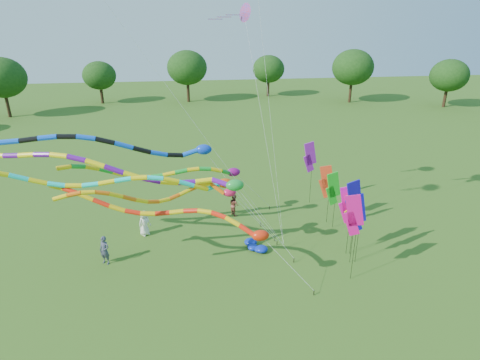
{
  "coord_description": "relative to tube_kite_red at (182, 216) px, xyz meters",
  "views": [
    {
      "loc": [
        -3.35,
        -17.86,
        13.94
      ],
      "look_at": [
        -0.3,
        4.4,
        4.8
      ],
      "focal_mm": 30.0,
      "sensor_mm": 36.0,
      "label": 1
    }
  ],
  "objects": [
    {
      "name": "banner_pole_red",
      "position": [
        10.07,
        5.67,
        -0.88
      ],
      "size": [
        1.13,
        0.44,
        4.43
      ],
      "rotation": [
        0.0,
        0.0,
        -0.32
      ],
      "color": "black",
      "rests_on": "ground"
    },
    {
      "name": "ground",
      "position": [
        3.82,
        -1.53,
        -4.05
      ],
      "size": [
        160.0,
        160.0,
        0.0
      ],
      "primitive_type": "plane",
      "color": "#2E5A18",
      "rests_on": "ground"
    },
    {
      "name": "tube_kite_red",
      "position": [
        0.0,
        0.0,
        0.0
      ],
      "size": [
        13.62,
        4.13,
        6.19
      ],
      "rotation": [
        0.0,
        0.0,
        -0.33
      ],
      "color": "black",
      "rests_on": "ground"
    },
    {
      "name": "banner_pole_magenta_a",
      "position": [
        9.15,
        -1.14,
        -0.02
      ],
      "size": [
        1.13,
        0.43,
        5.3
      ],
      "rotation": [
        0.0,
        0.0,
        -0.31
      ],
      "color": "black",
      "rests_on": "ground"
    },
    {
      "name": "banner_pole_violet",
      "position": [
        9.8,
        8.94,
        -0.15
      ],
      "size": [
        1.16,
        0.29,
        5.17
      ],
      "rotation": [
        0.0,
        0.0,
        0.18
      ],
      "color": "black",
      "rests_on": "ground"
    },
    {
      "name": "person_c",
      "position": [
        3.74,
        7.71,
        -3.23
      ],
      "size": [
        0.89,
        0.98,
        1.65
      ],
      "primitive_type": "imported",
      "rotation": [
        0.0,
        0.0,
        1.98
      ],
      "color": "brown",
      "rests_on": "ground"
    },
    {
      "name": "person_b",
      "position": [
        -4.8,
        2.29,
        -3.14
      ],
      "size": [
        0.8,
        0.71,
        1.83
      ],
      "primitive_type": "imported",
      "rotation": [
        0.0,
        0.0,
        -0.5
      ],
      "color": "#3A3D51",
      "rests_on": "ground"
    },
    {
      "name": "tube_kite_cyan",
      "position": [
        -1.9,
        1.82,
        1.34
      ],
      "size": [
        15.14,
        2.81,
        7.46
      ],
      "rotation": [
        0.0,
        0.0,
        0.2
      ],
      "color": "black",
      "rests_on": "ground"
    },
    {
      "name": "banner_pole_orange",
      "position": [
        10.11,
        1.22,
        -0.98
      ],
      "size": [
        1.13,
        0.43,
        4.33
      ],
      "rotation": [
        0.0,
        0.0,
        0.31
      ],
      "color": "black",
      "rests_on": "ground"
    },
    {
      "name": "blue_nylon_heap",
      "position": [
        4.77,
        2.48,
        -3.84
      ],
      "size": [
        1.26,
        1.46,
        0.5
      ],
      "color": "#0C25A5",
      "rests_on": "ground"
    },
    {
      "name": "tube_kite_blue",
      "position": [
        -3.83,
        4.0,
        2.88
      ],
      "size": [
        17.78,
        2.49,
        8.81
      ],
      "rotation": [
        0.0,
        0.0,
        0.16
      ],
      "color": "black",
      "rests_on": "ground"
    },
    {
      "name": "banner_pole_blue_b",
      "position": [
        9.74,
        0.34,
        0.16
      ],
      "size": [
        1.16,
        0.29,
        5.49
      ],
      "rotation": [
        0.0,
        0.0,
        0.19
      ],
      "color": "black",
      "rests_on": "ground"
    },
    {
      "name": "delta_kite_high_c",
      "position": [
        4.35,
        7.18,
        10.15
      ],
      "size": [
        4.22,
        5.49,
        15.02
      ],
      "rotation": [
        0.0,
        0.0,
        0.49
      ],
      "color": "black",
      "rests_on": "ground"
    },
    {
      "name": "tube_kite_purple",
      "position": [
        -2.11,
        2.03,
        1.83
      ],
      "size": [
        16.9,
        2.91,
        7.82
      ],
      "rotation": [
        0.0,
        0.0,
        -0.15
      ],
      "color": "black",
      "rests_on": "ground"
    },
    {
      "name": "tube_kite_orange",
      "position": [
        -0.44,
        1.03,
        0.88
      ],
      "size": [
        11.89,
        3.8,
        6.63
      ],
      "rotation": [
        0.0,
        0.0,
        0.28
      ],
      "color": "black",
      "rests_on": "ground"
    },
    {
      "name": "banner_pole_green",
      "position": [
        10.23,
        4.75,
        -1.04
      ],
      "size": [
        1.16,
        0.27,
        4.28
      ],
      "rotation": [
        0.0,
        0.0,
        0.16
      ],
      "color": "black",
      "rests_on": "ground"
    },
    {
      "name": "tube_kite_green",
      "position": [
        -0.3,
        6.11,
        0.26
      ],
      "size": [
        13.58,
        4.35,
        6.44
      ],
      "rotation": [
        0.0,
        0.0,
        0.31
      ],
      "color": "black",
      "rests_on": "ground"
    },
    {
      "name": "tree_ring",
      "position": [
        7.52,
        -3.47,
        1.46
      ],
      "size": [
        111.33,
        116.11,
        9.61
      ],
      "color": "#382314",
      "rests_on": "ground"
    },
    {
      "name": "banner_pole_blue_a",
      "position": [
        10.07,
        0.39,
        -0.7
      ],
      "size": [
        1.16,
        0.1,
        4.61
      ],
      "rotation": [
        0.0,
        0.0,
        -0.02
      ],
      "color": "black",
      "rests_on": "ground"
    },
    {
      "name": "banner_pole_magenta_b",
      "position": [
        9.88,
        1.38,
        -0.62
      ],
      "size": [
        1.16,
        0.26,
        4.7
      ],
      "rotation": [
        0.0,
        0.0,
        -0.16
      ],
      "color": "black",
      "rests_on": "ground"
    },
    {
      "name": "person_a",
      "position": [
        -2.72,
        5.52,
        -3.15
      ],
      "size": [
        1.05,
        1.0,
        1.81
      ],
      "primitive_type": "imported",
      "rotation": [
        0.0,
        0.0,
        0.67
      ],
      "color": "silver",
      "rests_on": "ground"
    }
  ]
}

